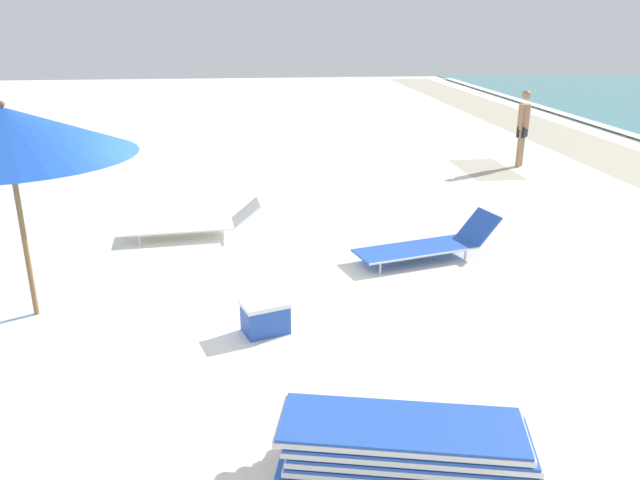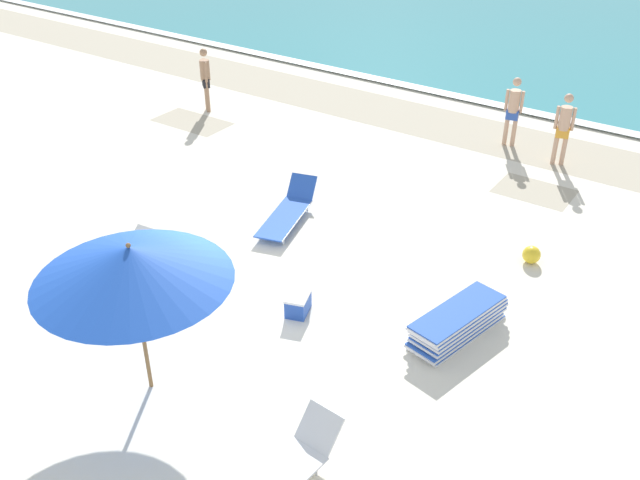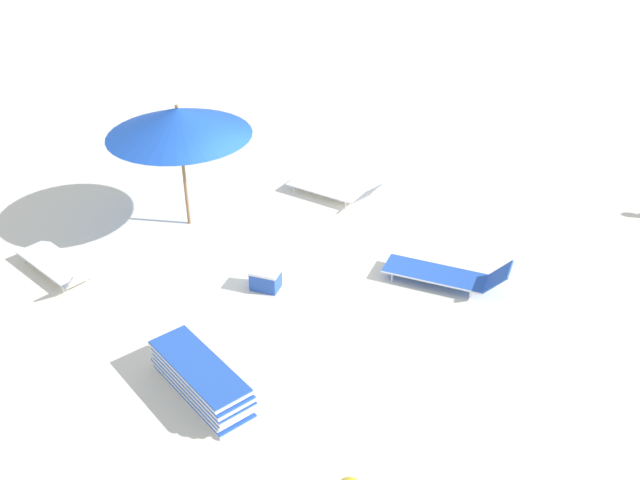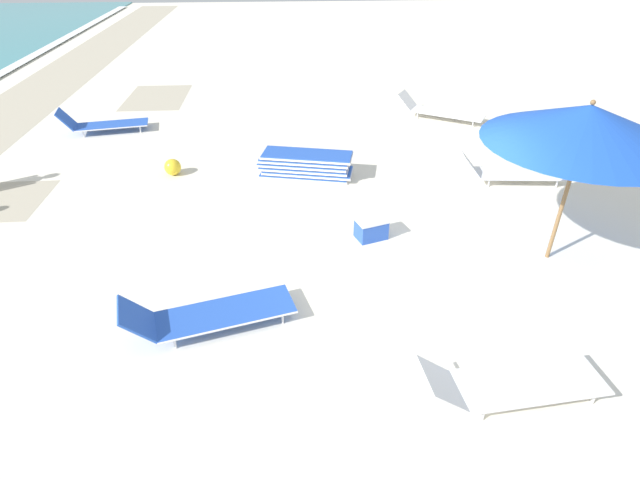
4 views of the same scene
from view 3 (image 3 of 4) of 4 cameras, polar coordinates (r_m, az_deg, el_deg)
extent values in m
cube|color=silver|center=(13.34, -2.42, -1.47)|extent=(60.00, 60.00, 0.16)
cylinder|color=olive|center=(14.01, -10.82, 5.18)|extent=(0.06, 0.06, 2.17)
cone|color=blue|center=(13.58, -11.28, 9.28)|extent=(2.72, 2.72, 0.53)
cylinder|color=#163D95|center=(13.67, -11.17, 8.30)|extent=(2.64, 2.64, 0.01)
sphere|color=olive|center=(13.47, -11.41, 10.43)|extent=(0.07, 0.07, 0.07)
cube|color=blue|center=(10.50, -9.32, -11.75)|extent=(0.98, 1.89, 0.03)
cube|color=silver|center=(10.52, -9.31, -11.87)|extent=(1.00, 1.93, 0.04)
cube|color=blue|center=(10.48, -9.56, -11.21)|extent=(0.98, 1.89, 0.03)
cube|color=silver|center=(10.50, -9.55, -11.33)|extent=(1.00, 1.93, 0.04)
cube|color=blue|center=(10.38, -9.39, -11.08)|extent=(0.98, 1.89, 0.03)
cube|color=silver|center=(10.40, -9.37, -11.20)|extent=(1.00, 1.93, 0.04)
cube|color=blue|center=(10.31, -9.37, -10.79)|extent=(0.98, 1.89, 0.03)
cube|color=silver|center=(10.33, -9.35, -10.92)|extent=(1.00, 1.93, 0.04)
cube|color=blue|center=(10.27, -9.49, -10.36)|extent=(0.98, 1.89, 0.03)
cube|color=silver|center=(10.29, -9.47, -10.49)|extent=(1.00, 1.93, 0.04)
cube|color=blue|center=(10.25, -9.69, -9.85)|extent=(0.98, 1.89, 0.03)
cube|color=silver|center=(10.27, -9.68, -9.97)|extent=(1.00, 1.93, 0.04)
cube|color=blue|center=(12.62, 9.15, -2.65)|extent=(1.05, 1.87, 0.03)
cylinder|color=silver|center=(12.86, 9.48, -1.95)|extent=(0.50, 1.72, 0.03)
cylinder|color=silver|center=(12.37, 8.80, -3.37)|extent=(0.50, 1.72, 0.03)
cube|color=blue|center=(12.37, 14.03, -2.88)|extent=(0.66, 0.53, 0.43)
cylinder|color=silver|center=(13.00, 6.45, -1.78)|extent=(0.03, 0.03, 0.16)
cylinder|color=silver|center=(12.59, 5.78, -2.96)|extent=(0.03, 0.03, 0.16)
cylinder|color=silver|center=(12.79, 12.39, -3.04)|extent=(0.03, 0.03, 0.16)
cylinder|color=silver|center=(12.37, 11.92, -4.29)|extent=(0.03, 0.03, 0.16)
cube|color=white|center=(15.23, 0.46, 4.16)|extent=(0.76, 1.70, 0.03)
cylinder|color=silver|center=(15.46, 1.05, 4.59)|extent=(0.19, 1.64, 0.03)
cylinder|color=silver|center=(15.00, -0.14, 3.71)|extent=(0.19, 1.64, 0.03)
cube|color=white|center=(14.69, 3.92, 3.74)|extent=(0.62, 0.51, 0.36)
cylinder|color=silver|center=(15.77, -1.04, 4.79)|extent=(0.03, 0.03, 0.16)
cylinder|color=silver|center=(15.39, -2.08, 4.06)|extent=(0.03, 0.03, 0.16)
cylinder|color=silver|center=(15.18, 3.03, 3.62)|extent=(0.03, 0.03, 0.16)
cylinder|color=silver|center=(14.79, 2.06, 2.84)|extent=(0.03, 0.03, 0.16)
cube|color=white|center=(13.58, -20.42, -1.74)|extent=(0.75, 1.77, 0.03)
cylinder|color=silver|center=(13.68, -19.35, -1.25)|extent=(0.18, 1.72, 0.03)
cylinder|color=silver|center=(13.48, -21.51, -2.25)|extent=(0.18, 1.72, 0.03)
cube|color=white|center=(12.66, -18.31, -2.73)|extent=(0.61, 0.43, 0.44)
cylinder|color=silver|center=(14.24, -20.79, -0.63)|extent=(0.03, 0.03, 0.16)
cylinder|color=silver|center=(14.08, -22.56, -1.44)|extent=(0.03, 0.03, 0.16)
cylinder|color=silver|center=(13.20, -17.98, -2.75)|extent=(0.03, 0.03, 0.16)
cylinder|color=silver|center=(13.02, -19.87, -3.66)|extent=(0.03, 0.03, 0.16)
cube|color=blue|center=(12.34, -4.38, -3.24)|extent=(0.48, 0.56, 0.32)
cube|color=white|center=(12.24, -4.41, -2.53)|extent=(0.49, 0.59, 0.05)
camera|label=1|loc=(8.07, -36.89, -4.05)|focal=35.00mm
camera|label=2|loc=(14.82, -50.87, 22.01)|focal=40.00mm
camera|label=4|loc=(15.68, 17.29, 20.35)|focal=28.00mm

